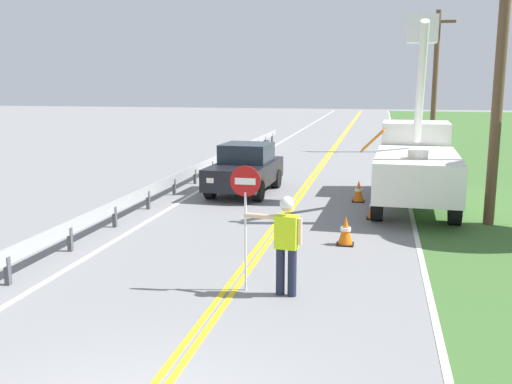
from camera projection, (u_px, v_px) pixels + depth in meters
name	position (u px, v px, depth m)	size (l,w,h in m)	color
centerline_yellow_left	(316.00, 170.00, 25.36)	(0.11, 110.00, 0.01)	yellow
centerline_yellow_right	(320.00, 170.00, 25.32)	(0.11, 110.00, 0.01)	yellow
edge_line_right	(402.00, 173.00, 24.60)	(0.12, 110.00, 0.01)	silver
edge_line_left	(238.00, 168.00, 26.08)	(0.12, 110.00, 0.01)	silver
flagger_worker	(286.00, 239.00, 10.28)	(1.08, 0.30, 1.83)	#1E2338
stop_sign_paddle	(245.00, 200.00, 10.41)	(0.56, 0.04, 2.33)	silver
utility_bucket_truck	(416.00, 159.00, 18.06)	(2.88, 6.88, 5.76)	white
oncoming_sedan_nearest	(245.00, 169.00, 20.05)	(2.07, 4.18, 1.70)	black
utility_pole_near	(499.00, 76.00, 14.98)	(1.80, 0.28, 7.54)	brown
utility_pole_mid	(435.00, 79.00, 31.18)	(1.80, 0.28, 7.55)	brown
traffic_cone_lead	(346.00, 231.00, 13.66)	(0.40, 0.40, 0.70)	orange
traffic_cone_mid	(374.00, 207.00, 16.27)	(0.40, 0.40, 0.70)	orange
traffic_cone_tail	(359.00, 191.00, 18.61)	(0.40, 0.40, 0.70)	orange
guardrail_left_shoulder	(204.00, 166.00, 22.98)	(0.10, 32.00, 0.71)	#9EA0A3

